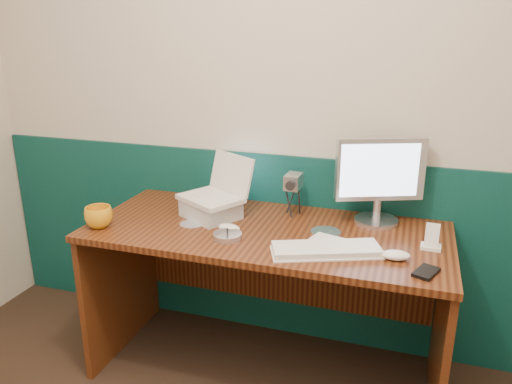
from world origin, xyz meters
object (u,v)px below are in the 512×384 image
(desk, at_px, (266,303))
(camcorder, at_px, (293,197))
(mug, at_px, (99,217))
(keyboard, at_px, (326,250))
(laptop, at_px, (210,177))
(monitor, at_px, (379,181))

(desk, bearing_deg, camcorder, 71.81)
(desk, relative_size, mug, 13.03)
(keyboard, bearing_deg, laptop, 137.29)
(laptop, xyz_separation_m, keyboard, (0.59, -0.23, -0.19))
(desk, height_order, mug, mug)
(desk, height_order, monitor, monitor)
(mug, xyz_separation_m, camcorder, (0.79, 0.42, 0.04))
(keyboard, relative_size, camcorder, 2.40)
(keyboard, distance_m, mug, 1.02)
(keyboard, xyz_separation_m, camcorder, (-0.23, 0.38, 0.08))
(desk, distance_m, monitor, 0.77)
(mug, bearing_deg, laptop, 31.93)
(laptop, bearing_deg, desk, 19.15)
(monitor, bearing_deg, desk, -175.27)
(desk, xyz_separation_m, monitor, (0.46, 0.23, 0.57))
(laptop, distance_m, monitor, 0.77)
(desk, relative_size, laptop, 5.79)
(keyboard, distance_m, camcorder, 0.45)
(mug, relative_size, camcorder, 0.69)
(desk, bearing_deg, monitor, 26.50)
(desk, xyz_separation_m, laptop, (-0.29, 0.06, 0.57))
(desk, xyz_separation_m, keyboard, (0.30, -0.17, 0.39))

